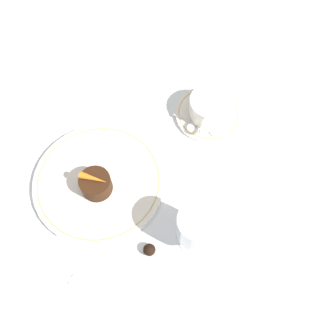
{
  "coord_description": "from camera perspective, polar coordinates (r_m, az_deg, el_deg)",
  "views": [
    {
      "loc": [
        0.25,
        0.21,
        0.77
      ],
      "look_at": [
        -0.07,
        0.09,
        0.04
      ],
      "focal_mm": 42.0,
      "sensor_mm": 36.0,
      "label": 1
    }
  ],
  "objects": [
    {
      "name": "ground_plane",
      "position": [
        0.84,
        -7.35,
        -3.61
      ],
      "size": [
        3.0,
        3.0,
        0.0
      ],
      "primitive_type": "plane",
      "color": "white"
    },
    {
      "name": "dessert_cake",
      "position": [
        0.81,
        -10.43,
        -2.31
      ],
      "size": [
        0.06,
        0.06,
        0.04
      ],
      "color": "#381E0F",
      "rests_on": "dinner_plate"
    },
    {
      "name": "coffee_cup",
      "position": [
        0.89,
        6.11,
        8.83
      ],
      "size": [
        0.12,
        0.09,
        0.05
      ],
      "color": "white",
      "rests_on": "saucer"
    },
    {
      "name": "saucer",
      "position": [
        0.92,
        5.85,
        7.82
      ],
      "size": [
        0.15,
        0.15,
        0.01
      ],
      "color": "white",
      "rests_on": "ground_plane"
    },
    {
      "name": "carrot_garnish",
      "position": [
        0.79,
        -10.76,
        -1.5
      ],
      "size": [
        0.02,
        0.06,
        0.01
      ],
      "color": "orange",
      "rests_on": "dessert_cake"
    },
    {
      "name": "fork",
      "position": [
        0.81,
        -14.99,
        -14.85
      ],
      "size": [
        0.03,
        0.17,
        0.01
      ],
      "color": "silver",
      "rests_on": "ground_plane"
    },
    {
      "name": "chocolate_truffle",
      "position": [
        0.78,
        -2.73,
        -11.76
      ],
      "size": [
        0.02,
        0.02,
        0.02
      ],
      "color": "black",
      "rests_on": "ground_plane"
    },
    {
      "name": "spoon",
      "position": [
        0.89,
        4.81,
        5.9
      ],
      "size": [
        0.03,
        0.11,
        0.0
      ],
      "color": "silver",
      "rests_on": "saucer"
    },
    {
      "name": "wine_glass",
      "position": [
        0.72,
        4.28,
        -8.51
      ],
      "size": [
        0.08,
        0.08,
        0.12
      ],
      "color": "silver",
      "rests_on": "ground_plane"
    },
    {
      "name": "dinner_plate",
      "position": [
        0.84,
        -9.99,
        -2.0
      ],
      "size": [
        0.28,
        0.28,
        0.01
      ],
      "color": "white",
      "rests_on": "ground_plane"
    }
  ]
}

